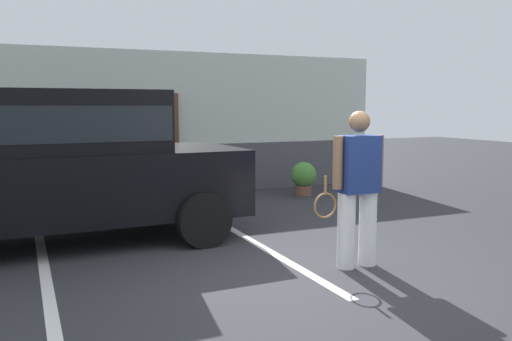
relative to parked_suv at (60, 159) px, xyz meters
The scene contains 7 objects.
ground_plane 3.76m from the parked_suv, 48.19° to the right, with size 40.00×40.00×0.00m, color #2D2D33.
parking_stripe_0 1.66m from the parked_suv, 104.16° to the right, with size 0.12×4.40×0.01m, color silver.
parking_stripe_1 2.88m from the parked_suv, 26.27° to the right, with size 0.12×4.40×0.01m, color silver.
house_frontage 4.23m from the parked_suv, 55.63° to the left, with size 9.63×0.40×2.96m.
parked_suv is the anchor object (origin of this frame).
tennis_player_man 3.89m from the parked_suv, 39.20° to the right, with size 0.92×0.28×1.79m.
potted_plant_by_porch 5.37m from the parked_suv, 23.93° to the left, with size 0.52×0.52×0.69m.
Camera 1 is at (-2.86, -4.82, 1.85)m, focal length 37.56 mm.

